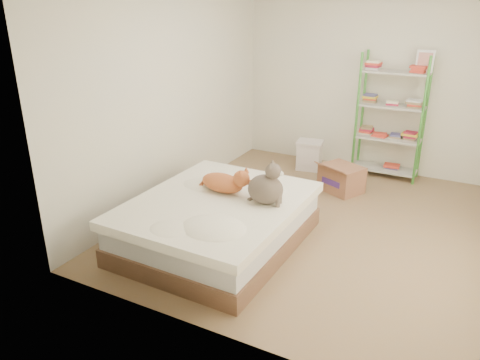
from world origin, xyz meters
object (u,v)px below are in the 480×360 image
Objects in this scene: cardboard_box at (341,178)px; shelf_unit at (391,117)px; white_bin at (309,155)px; grey_cat at (266,183)px; orange_cat at (222,181)px; bed at (218,222)px.

shelf_unit is at bearing 91.29° from cardboard_box.
shelf_unit reaches higher than white_bin.
white_bin is (-0.40, 2.39, -0.49)m from grey_cat.
shelf_unit is 4.14× the size of white_bin.
white_bin is at bearing 95.41° from orange_cat.
grey_cat is (0.52, -0.07, 0.10)m from orange_cat.
shelf_unit reaches higher than grey_cat.
grey_cat reaches higher than bed.
white_bin reaches higher than cardboard_box.
grey_cat is at bearing -80.62° from white_bin.
orange_cat is 1.36× the size of grey_cat.
orange_cat is at bearing -114.57° from shelf_unit.
grey_cat is at bearing 1.25° from orange_cat.
cardboard_box is at bearing -19.45° from grey_cat.
orange_cat is 2.36m from white_bin.
grey_cat is 0.25× the size of shelf_unit.
bed is 3.36× the size of orange_cat.
orange_cat is at bearing 71.70° from grey_cat.
bed is 2.55m from white_bin.
shelf_unit is (1.17, 2.56, 0.24)m from orange_cat.
grey_cat is 1.01× the size of white_bin.
shelf_unit reaches higher than bed.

